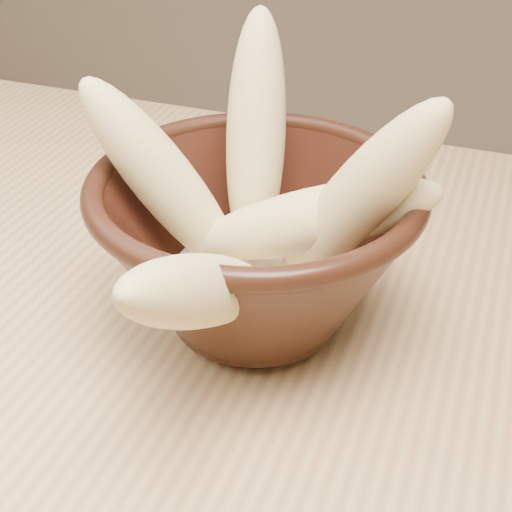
% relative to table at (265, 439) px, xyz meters
% --- Properties ---
extents(table, '(1.20, 0.80, 0.75)m').
position_rel_table_xyz_m(table, '(0.00, 0.00, 0.00)').
color(table, tan).
rests_on(table, ground).
extents(bowl, '(0.23, 0.23, 0.12)m').
position_rel_table_xyz_m(bowl, '(-0.02, 0.04, 0.15)').
color(bowl, black).
rests_on(bowl, table).
extents(milk_puddle, '(0.13, 0.13, 0.02)m').
position_rel_table_xyz_m(milk_puddle, '(-0.02, 0.04, 0.12)').
color(milk_puddle, '#F4E4C4').
rests_on(milk_puddle, bowl).
extents(banana_upright, '(0.06, 0.11, 0.18)m').
position_rel_table_xyz_m(banana_upright, '(-0.04, 0.08, 0.21)').
color(banana_upright, '#E4D586').
rests_on(banana_upright, bowl).
extents(banana_left, '(0.13, 0.07, 0.16)m').
position_rel_table_xyz_m(banana_left, '(-0.08, 0.02, 0.19)').
color(banana_left, '#E4D586').
rests_on(banana_left, bowl).
extents(banana_right, '(0.14, 0.07, 0.17)m').
position_rel_table_xyz_m(banana_right, '(0.05, 0.03, 0.20)').
color(banana_right, '#E4D586').
rests_on(banana_right, bowl).
extents(banana_across, '(0.18, 0.06, 0.10)m').
position_rel_table_xyz_m(banana_across, '(0.02, 0.03, 0.18)').
color(banana_across, '#E4D586').
rests_on(banana_across, bowl).
extents(banana_front, '(0.04, 0.19, 0.14)m').
position_rel_table_xyz_m(banana_front, '(-0.01, -0.06, 0.18)').
color(banana_front, '#E4D586').
rests_on(banana_front, bowl).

